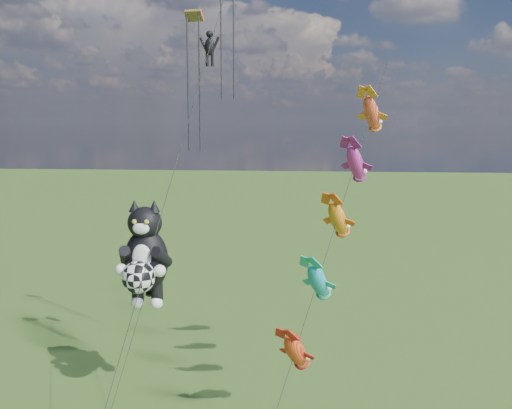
{
  "coord_description": "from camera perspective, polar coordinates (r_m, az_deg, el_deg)",
  "views": [
    {
      "loc": [
        15.73,
        -20.71,
        14.74
      ],
      "look_at": [
        12.64,
        10.72,
        10.13
      ],
      "focal_mm": 40.0,
      "sensor_mm": 36.0,
      "label": 1
    }
  ],
  "objects": [
    {
      "name": "parafoil_rig",
      "position": [
        30.6,
        -4.81,
        15.76
      ],
      "size": [
        4.03,
        17.3,
        25.47
      ],
      "rotation": [
        0.0,
        0.0,
        -0.1
      ],
      "color": "brown",
      "rests_on": "ground"
    },
    {
      "name": "cat_kite_rig",
      "position": [
        30.81,
        -11.09,
        -5.1
      ],
      "size": [
        2.96,
        4.24,
        10.67
      ],
      "rotation": [
        0.0,
        0.0,
        -0.44
      ],
      "color": "brown",
      "rests_on": "ground"
    },
    {
      "name": "fish_windsock_rig",
      "position": [
        27.34,
        8.15,
        -1.49
      ],
      "size": [
        6.8,
        14.55,
        18.06
      ],
      "rotation": [
        0.0,
        0.0,
        -0.11
      ],
      "color": "brown",
      "rests_on": "ground"
    }
  ]
}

